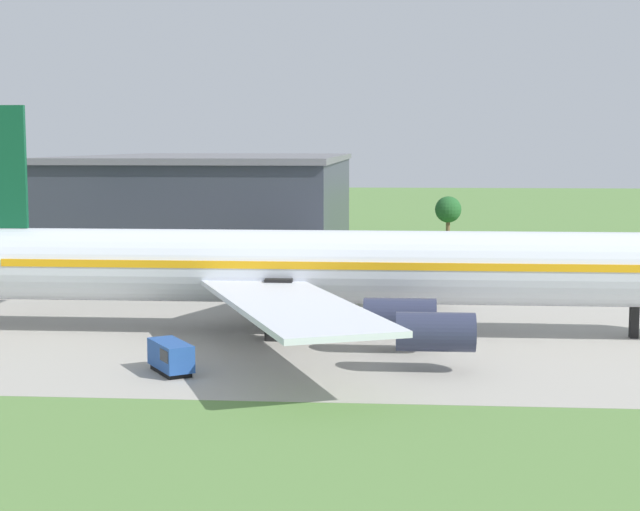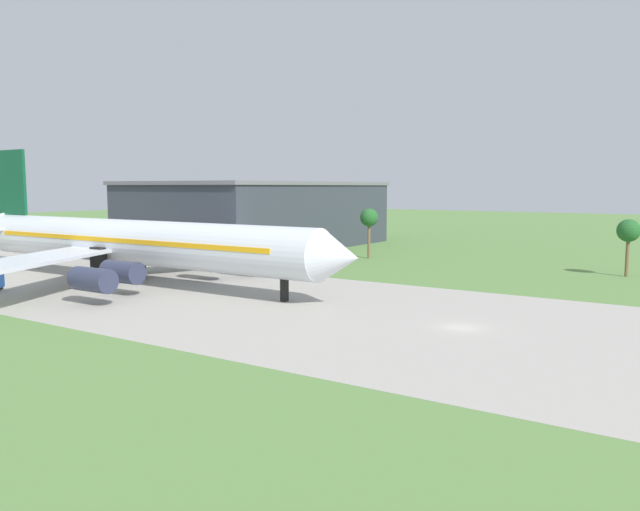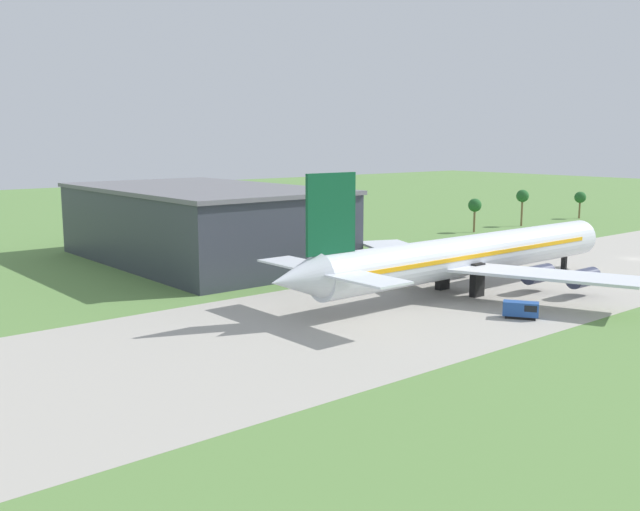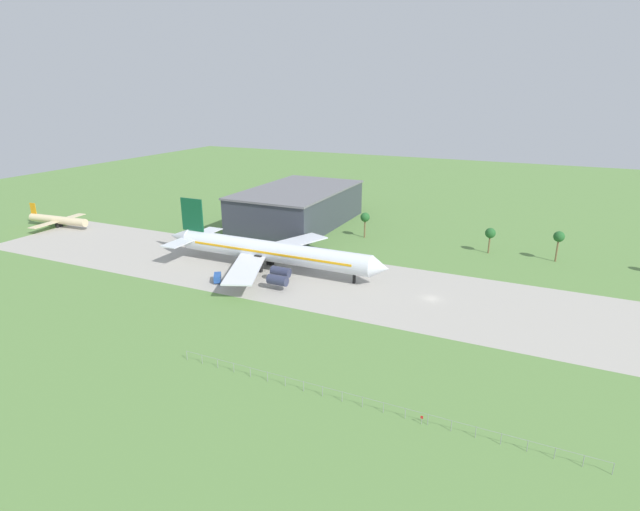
# 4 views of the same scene
# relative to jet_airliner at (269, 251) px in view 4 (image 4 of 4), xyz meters

# --- Properties ---
(ground_plane) EXTENTS (600.00, 600.00, 0.00)m
(ground_plane) POSITION_rel_jet_airliner_xyz_m (52.90, -1.91, -6.04)
(ground_plane) COLOR #5B8442
(taxiway_strip) EXTENTS (320.00, 44.00, 0.02)m
(taxiway_strip) POSITION_rel_jet_airliner_xyz_m (52.90, -1.91, -6.03)
(taxiway_strip) COLOR #A8A399
(taxiway_strip) RESTS_ON ground_plane
(jet_airliner) EXTENTS (79.75, 56.82, 20.56)m
(jet_airliner) POSITION_rel_jet_airliner_xyz_m (0.00, 0.00, 0.00)
(jet_airliner) COLOR silver
(jet_airliner) RESTS_ON ground_plane
(regional_aircraft) EXTENTS (29.50, 26.63, 9.36)m
(regional_aircraft) POSITION_rel_jet_airliner_xyz_m (-107.33, 7.49, -2.95)
(regional_aircraft) COLOR beige
(regional_aircraft) RESTS_ON ground_plane
(baggage_tug) EXTENTS (4.35, 5.18, 2.39)m
(baggage_tug) POSITION_rel_jet_airliner_xyz_m (-8.47, -16.59, -4.74)
(baggage_tug) COLOR black
(baggage_tug) RESTS_ON ground_plane
(perimeter_fence) EXTENTS (80.10, 0.10, 2.10)m
(perimeter_fence) POSITION_rel_jet_airliner_xyz_m (52.90, -56.91, -4.59)
(perimeter_fence) COLOR gray
(perimeter_fence) RESTS_ON ground_plane
(no_stopping_sign) EXTENTS (0.44, 0.08, 1.68)m
(no_stopping_sign) POSITION_rel_jet_airliner_xyz_m (63.89, -57.22, -4.99)
(no_stopping_sign) COLOR gray
(no_stopping_sign) RESTS_ON ground_plane
(terminal_building) EXTENTS (36.72, 61.20, 15.40)m
(terminal_building) POSITION_rel_jet_airliner_xyz_m (-18.23, 55.06, 1.68)
(terminal_building) COLOR #333842
(terminal_building) RESTS_ON ground_plane
(palm_tree_row) EXTENTS (103.20, 3.60, 10.55)m
(palm_tree_row) POSITION_rel_jet_airliner_xyz_m (68.76, 47.32, 1.52)
(palm_tree_row) COLOR brown
(palm_tree_row) RESTS_ON ground_plane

